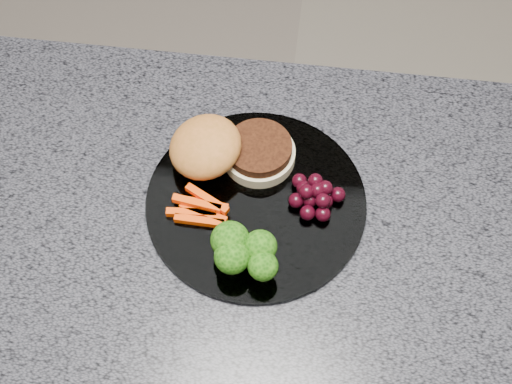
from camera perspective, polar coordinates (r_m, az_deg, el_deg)
island_cabinet at (r=1.25m, az=-0.79°, el=-14.91°), size 1.20×0.60×0.86m
countertop at (r=0.82m, az=-1.17°, el=-6.25°), size 1.20×0.60×0.04m
plate at (r=0.84m, az=0.00°, el=-0.81°), size 0.26×0.26×0.01m
burger at (r=0.85m, az=-2.52°, el=3.31°), size 0.17×0.12×0.05m
carrot_sticks at (r=0.83m, az=-4.48°, el=-1.35°), size 0.07×0.05×0.02m
broccoli at (r=0.77m, az=-1.07°, el=-4.70°), size 0.08×0.06×0.05m
grape_bunch at (r=0.83m, az=4.75°, el=-0.25°), size 0.07×0.06×0.03m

